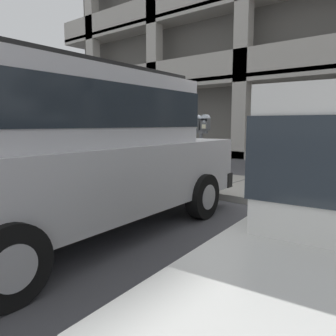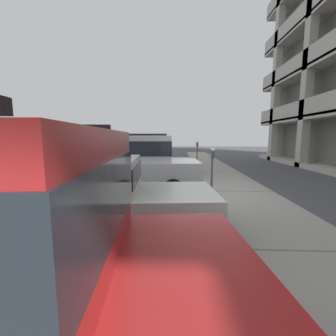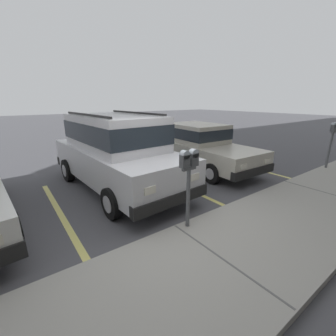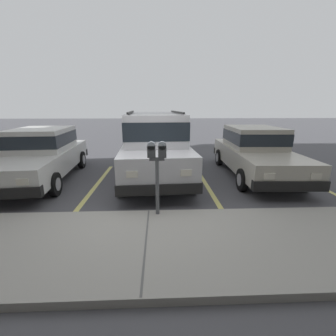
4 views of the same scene
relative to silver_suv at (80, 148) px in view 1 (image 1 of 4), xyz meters
name	(u,v)px [view 1 (image 1 of 4)]	position (x,y,z in m)	size (l,w,h in m)	color
ground_plane	(198,202)	(0.09, 2.48, -1.14)	(80.00, 80.00, 0.10)	#4C4C51
sidewalk	(232,186)	(0.09, 3.78, -1.03)	(40.00, 2.20, 0.12)	#9E9B93
parking_stall_lines	(241,239)	(1.67, 1.08, -1.08)	(12.72, 4.80, 0.01)	#DBD16B
silver_suv	(80,148)	(0.00, 0.00, 0.00)	(2.20, 4.88, 2.03)	silver
parking_meter_near	(201,134)	(-0.09, 2.83, 0.10)	(0.35, 0.12, 1.44)	#595B60
parking_meter_far	(31,128)	(-6.39, 2.84, 0.17)	(0.35, 0.12, 1.53)	#595B60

